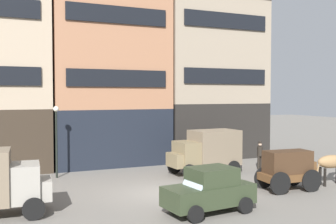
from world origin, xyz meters
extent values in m
plane|color=slate|center=(0.00, 0.00, 0.00)|extent=(120.00, 120.00, 0.00)
cube|color=black|center=(0.12, 9.75, 1.91)|extent=(7.82, 5.42, 3.82)
cube|color=#9E6B4C|center=(0.12, 9.75, 7.85)|extent=(7.82, 5.42, 8.06)
cube|color=black|center=(0.12, 6.98, 5.83)|extent=(6.57, 0.12, 1.10)
cube|color=black|center=(0.12, 6.98, 9.87)|extent=(6.57, 0.12, 1.10)
cube|color=black|center=(8.18, 9.75, 2.06)|extent=(8.00, 5.42, 4.12)
cube|color=gray|center=(8.18, 9.75, 8.11)|extent=(8.00, 5.42, 7.97)
cube|color=black|center=(8.18, 6.98, 6.11)|extent=(6.72, 0.12, 1.10)
cube|color=black|center=(8.18, 6.98, 10.10)|extent=(6.72, 0.12, 1.10)
cube|color=brown|center=(6.19, -2.01, 0.70)|extent=(2.79, 1.51, 0.36)
cube|color=#3D2819|center=(6.19, -2.01, 1.43)|extent=(2.38, 1.28, 1.10)
cube|color=brown|center=(7.33, -2.10, 1.18)|extent=(0.48, 1.07, 0.50)
cylinder|color=black|center=(7.14, -1.37, 0.55)|extent=(1.10, 0.17, 1.10)
cylinder|color=black|center=(7.03, -2.79, 0.55)|extent=(1.10, 0.17, 1.10)
cylinder|color=black|center=(5.35, -1.23, 0.55)|extent=(1.10, 0.17, 1.10)
cylinder|color=black|center=(5.24, -2.65, 0.55)|extent=(1.10, 0.17, 1.10)
ellipsoid|color=#937047|center=(9.09, -2.01, 1.25)|extent=(1.74, 0.73, 0.70)
cylinder|color=#937047|center=(8.28, -1.95, 1.10)|extent=(0.27, 0.12, 0.65)
cylinder|color=black|center=(8.56, -1.79, 0.47)|extent=(0.14, 0.14, 0.95)
cylinder|color=black|center=(8.53, -2.15, 0.47)|extent=(0.14, 0.14, 0.95)
cube|color=#7A6B4C|center=(3.29, 3.22, 1.27)|extent=(1.48, 1.77, 1.50)
cube|color=#7A6B4C|center=(2.59, 3.19, 0.97)|extent=(0.97, 1.49, 0.80)
cube|color=#756651|center=(5.09, 3.31, 1.57)|extent=(2.89, 2.04, 2.10)
cube|color=silver|center=(2.84, 3.20, 1.52)|extent=(0.26, 1.37, 0.64)
cylinder|color=black|center=(2.89, 2.25, 0.42)|extent=(0.85, 0.26, 0.84)
cylinder|color=black|center=(2.79, 4.15, 0.42)|extent=(0.85, 0.26, 0.84)
cylinder|color=black|center=(5.88, 2.40, 0.42)|extent=(0.85, 0.26, 0.84)
cylinder|color=black|center=(5.79, 4.30, 0.42)|extent=(0.85, 0.26, 0.84)
cube|color=gray|center=(-6.23, -0.97, 1.27)|extent=(1.52, 1.80, 1.50)
cube|color=gray|center=(-5.53, -1.02, 0.97)|extent=(1.01, 1.51, 0.80)
cube|color=silver|center=(-5.78, -1.01, 1.52)|extent=(0.29, 1.37, 0.64)
cylinder|color=black|center=(-5.71, -0.06, 0.42)|extent=(0.85, 0.28, 0.84)
cylinder|color=black|center=(-5.85, -1.95, 0.42)|extent=(0.85, 0.28, 0.84)
cube|color=#2D3823|center=(0.71, -3.77, 0.73)|extent=(3.85, 2.00, 0.80)
cube|color=#2D3823|center=(0.86, -3.75, 1.48)|extent=(1.95, 1.63, 0.70)
cube|color=silver|center=(0.02, -3.84, 1.35)|extent=(0.48, 1.34, 0.56)
cylinder|color=black|center=(-0.39, -4.73, 0.33)|extent=(0.68, 0.25, 0.66)
cylinder|color=black|center=(-0.57, -3.06, 0.33)|extent=(0.68, 0.25, 0.66)
cylinder|color=black|center=(2.00, -4.47, 0.33)|extent=(0.68, 0.25, 0.66)
cylinder|color=black|center=(1.81, -2.80, 0.33)|extent=(0.68, 0.25, 0.66)
cylinder|color=black|center=(8.28, 3.19, 0.42)|extent=(0.16, 0.16, 0.85)
cylinder|color=black|center=(8.48, 3.19, 0.42)|extent=(0.16, 0.16, 0.85)
cylinder|color=black|center=(8.38, 3.19, 1.16)|extent=(0.48, 0.48, 0.62)
sphere|color=tan|center=(8.38, 3.19, 1.60)|extent=(0.22, 0.22, 0.22)
cylinder|color=black|center=(8.38, 3.19, 1.70)|extent=(0.28, 0.28, 0.02)
cylinder|color=black|center=(8.38, 3.19, 1.75)|extent=(0.18, 0.18, 0.09)
cylinder|color=black|center=(-3.95, 5.67, 1.90)|extent=(0.12, 0.12, 3.80)
sphere|color=silver|center=(-3.95, 5.67, 3.96)|extent=(0.32, 0.32, 0.32)
camera|label=1|loc=(-7.13, -17.63, 4.73)|focal=42.47mm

